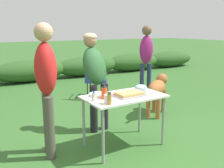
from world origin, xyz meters
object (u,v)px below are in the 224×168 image
(folding_table, at_px, (124,101))
(mayo_bottle, at_px, (94,96))
(camp_chair_green_behind_table, at_px, (96,79))
(mixing_bowl, at_px, (141,88))
(standing_person_with_beanie, at_px, (95,71))
(standing_person_in_olive_jacket, at_px, (46,79))
(standing_person_in_red_jacket, at_px, (146,54))
(hot_sauce_bottle, at_px, (104,92))
(plate_stack, at_px, (98,95))
(spice_jar, at_px, (109,99))
(dog, at_px, (158,89))
(food_tray, at_px, (129,94))
(paper_cup_stack, at_px, (107,99))

(folding_table, relative_size, mayo_bottle, 8.39)
(camp_chair_green_behind_table, bearing_deg, mixing_bowl, -65.18)
(standing_person_with_beanie, relative_size, camp_chair_green_behind_table, 1.89)
(standing_person_in_olive_jacket, distance_m, camp_chair_green_behind_table, 2.88)
(mayo_bottle, height_order, standing_person_in_red_jacket, standing_person_in_red_jacket)
(hot_sauce_bottle, height_order, standing_person_in_red_jacket, standing_person_in_red_jacket)
(plate_stack, bearing_deg, spice_jar, -100.43)
(folding_table, distance_m, standing_person_in_olive_jacket, 1.08)
(mixing_bowl, xyz_separation_m, spice_jar, (-0.75, -0.34, 0.03))
(dog, bearing_deg, food_tray, -90.00)
(standing_person_in_olive_jacket, relative_size, camp_chair_green_behind_table, 2.06)
(paper_cup_stack, distance_m, camp_chair_green_behind_table, 2.93)
(hot_sauce_bottle, xyz_separation_m, standing_person_with_beanie, (0.27, 0.77, 0.14))
(spice_jar, bearing_deg, standing_person_in_olive_jacket, 136.62)
(paper_cup_stack, height_order, dog, paper_cup_stack)
(plate_stack, relative_size, standing_person_in_olive_jacket, 0.14)
(mayo_bottle, bearing_deg, mixing_bowl, 6.73)
(mixing_bowl, distance_m, hot_sauce_bottle, 0.67)
(food_tray, distance_m, standing_person_in_olive_jacket, 1.12)
(standing_person_in_olive_jacket, height_order, standing_person_in_red_jacket, standing_person_in_olive_jacket)
(mayo_bottle, relative_size, dog, 0.14)
(standing_person_in_olive_jacket, xyz_separation_m, dog, (2.31, 0.50, -0.53))
(mixing_bowl, height_order, standing_person_with_beanie, standing_person_with_beanie)
(folding_table, distance_m, camp_chair_green_behind_table, 2.61)
(food_tray, distance_m, spice_jar, 0.49)
(mayo_bottle, xyz_separation_m, standing_person_in_olive_jacket, (-0.50, 0.31, 0.23))
(mixing_bowl, bearing_deg, spice_jar, -155.50)
(hot_sauce_bottle, xyz_separation_m, standing_person_in_olive_jacket, (-0.66, 0.29, 0.20))
(plate_stack, relative_size, paper_cup_stack, 2.23)
(food_tray, bearing_deg, mixing_bowl, 24.60)
(paper_cup_stack, distance_m, spice_jar, 0.08)
(folding_table, height_order, standing_person_in_olive_jacket, standing_person_in_olive_jacket)
(food_tray, distance_m, standing_person_with_beanie, 0.86)
(mixing_bowl, height_order, hot_sauce_bottle, hot_sauce_bottle)
(food_tray, height_order, standing_person_in_olive_jacket, standing_person_in_olive_jacket)
(spice_jar, distance_m, standing_person_in_olive_jacket, 0.83)
(mayo_bottle, distance_m, camp_chair_green_behind_table, 2.82)
(hot_sauce_bottle, relative_size, standing_person_in_red_jacket, 0.11)
(plate_stack, relative_size, standing_person_in_red_jacket, 0.14)
(mayo_bottle, height_order, standing_person_with_beanie, standing_person_with_beanie)
(paper_cup_stack, bearing_deg, standing_person_in_olive_jacket, 141.10)
(mixing_bowl, bearing_deg, standing_person_in_olive_jacket, 170.90)
(spice_jar, relative_size, standing_person_in_olive_jacket, 0.09)
(mayo_bottle, xyz_separation_m, camp_chair_green_behind_table, (1.34, 2.46, -0.33))
(plate_stack, bearing_deg, dog, 20.86)
(standing_person_in_red_jacket, height_order, dog, standing_person_in_red_jacket)
(food_tray, relative_size, dog, 0.45)
(folding_table, xyz_separation_m, standing_person_in_olive_jacket, (-0.97, 0.30, 0.37))
(mayo_bottle, bearing_deg, plate_stack, 48.62)
(mixing_bowl, height_order, paper_cup_stack, paper_cup_stack)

